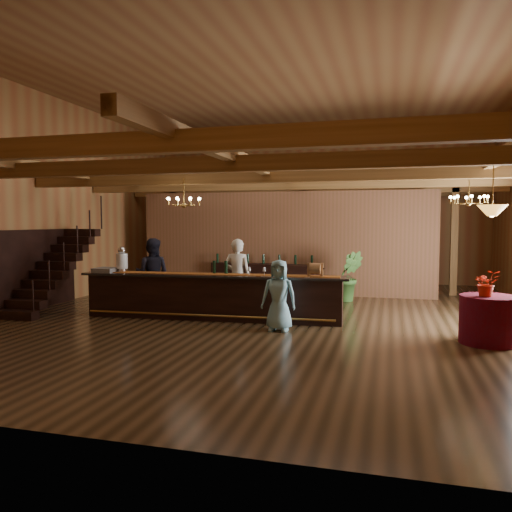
% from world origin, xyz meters
% --- Properties ---
extents(floor, '(14.00, 14.00, 0.00)m').
position_xyz_m(floor, '(0.00, 0.00, 0.00)').
color(floor, brown).
rests_on(floor, ground).
extents(ceiling, '(14.00, 14.00, 0.00)m').
position_xyz_m(ceiling, '(0.00, 0.00, 5.50)').
color(ceiling, olive).
rests_on(ceiling, wall_back).
extents(wall_back, '(12.00, 0.10, 5.50)m').
position_xyz_m(wall_back, '(0.00, 7.00, 2.75)').
color(wall_back, olive).
rests_on(wall_back, floor).
extents(wall_front, '(12.00, 0.10, 5.50)m').
position_xyz_m(wall_front, '(0.00, -7.00, 2.75)').
color(wall_front, olive).
rests_on(wall_front, floor).
extents(wall_left, '(0.10, 14.00, 5.50)m').
position_xyz_m(wall_left, '(-6.00, 0.00, 2.75)').
color(wall_left, olive).
rests_on(wall_left, floor).
extents(beam_grid, '(11.90, 13.90, 0.39)m').
position_xyz_m(beam_grid, '(0.00, 0.51, 3.24)').
color(beam_grid, '#9C6B39').
rests_on(beam_grid, wall_left).
extents(support_posts, '(9.20, 10.20, 3.20)m').
position_xyz_m(support_posts, '(0.00, -0.50, 1.60)').
color(support_posts, '#9C6B39').
rests_on(support_posts, floor).
extents(partition_wall, '(9.00, 0.18, 3.10)m').
position_xyz_m(partition_wall, '(-0.50, 3.50, 1.55)').
color(partition_wall, brown).
rests_on(partition_wall, floor).
extents(staircase, '(1.00, 2.80, 2.00)m').
position_xyz_m(staircase, '(-5.45, -0.74, 1.00)').
color(staircase, black).
rests_on(staircase, floor).
extents(backroom_boxes, '(4.10, 0.60, 1.10)m').
position_xyz_m(backroom_boxes, '(-0.29, 5.50, 0.53)').
color(backroom_boxes, black).
rests_on(backroom_boxes, floor).
extents(tasting_bar, '(6.13, 1.12, 1.03)m').
position_xyz_m(tasting_bar, '(-1.19, -0.79, 0.52)').
color(tasting_bar, black).
rests_on(tasting_bar, floor).
extents(beverage_dispenser, '(0.26, 0.26, 0.60)m').
position_xyz_m(beverage_dispenser, '(-3.43, -0.87, 1.30)').
color(beverage_dispenser, silver).
rests_on(beverage_dispenser, tasting_bar).
extents(glass_rack_tray, '(0.50, 0.50, 0.10)m').
position_xyz_m(glass_rack_tray, '(-3.78, -0.98, 1.07)').
color(glass_rack_tray, gray).
rests_on(glass_rack_tray, tasting_bar).
extents(raffle_drum, '(0.34, 0.24, 0.30)m').
position_xyz_m(raffle_drum, '(1.12, -0.71, 1.19)').
color(raffle_drum, '#A46A35').
rests_on(raffle_drum, tasting_bar).
extents(bar_bottle_0, '(0.07, 0.07, 0.30)m').
position_xyz_m(bar_bottle_0, '(-1.19, -0.67, 1.17)').
color(bar_bottle_0, black).
rests_on(bar_bottle_0, tasting_bar).
extents(bar_bottle_1, '(0.07, 0.07, 0.30)m').
position_xyz_m(bar_bottle_1, '(-0.92, -0.66, 1.17)').
color(bar_bottle_1, black).
rests_on(bar_bottle_1, tasting_bar).
extents(backbar_shelf, '(3.37, 1.04, 0.94)m').
position_xyz_m(backbar_shelf, '(-1.00, 3.14, 0.47)').
color(backbar_shelf, black).
rests_on(backbar_shelf, floor).
extents(round_table, '(1.01, 1.01, 0.87)m').
position_xyz_m(round_table, '(4.41, -1.66, 0.44)').
color(round_table, '#5A0410').
rests_on(round_table, floor).
extents(chandelier_left, '(0.80, 0.80, 0.69)m').
position_xyz_m(chandelier_left, '(-1.95, -0.61, 2.67)').
color(chandelier_left, '#AC853D').
rests_on(chandelier_left, beam_grid).
extents(chandelier_right, '(0.80, 0.80, 0.66)m').
position_xyz_m(chandelier_right, '(4.33, 0.61, 2.69)').
color(chandelier_right, '#AC853D').
rests_on(chandelier_right, beam_grid).
extents(pendant_lamp, '(0.52, 0.52, 0.90)m').
position_xyz_m(pendant_lamp, '(4.41, -1.66, 2.40)').
color(pendant_lamp, '#AC853D').
rests_on(pendant_lamp, beam_grid).
extents(bartender, '(0.67, 0.45, 1.80)m').
position_xyz_m(bartender, '(-0.84, -0.05, 0.90)').
color(bartender, beige).
rests_on(bartender, floor).
extents(staff_second, '(0.97, 0.82, 1.78)m').
position_xyz_m(staff_second, '(-3.08, -0.02, 0.89)').
color(staff_second, black).
rests_on(staff_second, floor).
extents(guest, '(0.71, 0.46, 1.44)m').
position_xyz_m(guest, '(0.52, -1.60, 0.72)').
color(guest, '#80BCC9').
rests_on(guest, floor).
extents(floor_plant, '(0.88, 0.76, 1.40)m').
position_xyz_m(floor_plant, '(1.57, 2.51, 0.70)').
color(floor_plant, '#3E6F2A').
rests_on(floor_plant, floor).
extents(table_flowers, '(0.48, 0.44, 0.48)m').
position_xyz_m(table_flowers, '(4.33, -1.76, 1.11)').
color(table_flowers, red).
rests_on(table_flowers, round_table).
extents(table_vase, '(0.18, 0.18, 0.27)m').
position_xyz_m(table_vase, '(4.34, -1.73, 1.01)').
color(table_vase, '#AC853D').
rests_on(table_vase, round_table).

